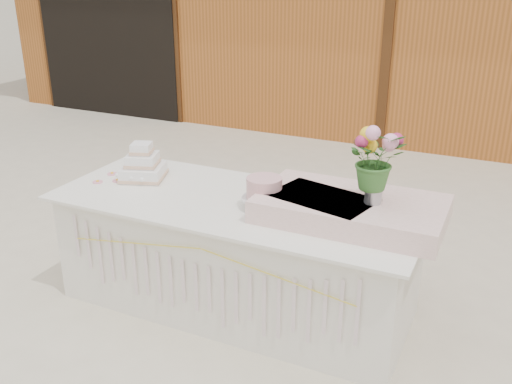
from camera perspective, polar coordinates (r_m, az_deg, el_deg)
ground at (r=4.02m, az=-1.86°, el=-11.04°), size 80.00×80.00×0.00m
barn at (r=9.14m, az=16.13°, el=17.87°), size 12.60×4.60×3.30m
cake_table at (r=3.82m, az=-1.96°, el=-6.19°), size 2.40×1.00×0.77m
wedding_cake at (r=4.08m, az=-11.23°, el=2.50°), size 0.37×0.37×0.26m
pink_cake_stand at (r=3.50m, az=0.82°, el=0.06°), size 0.28×0.28×0.20m
satin_runner at (r=3.41m, az=9.46°, el=-1.67°), size 1.08×0.63×0.14m
flower_vase at (r=3.31m, az=11.66°, el=0.03°), size 0.10×0.10×0.14m
bouquet at (r=3.23m, az=11.99°, el=4.00°), size 0.40×0.38×0.35m
loose_flowers at (r=4.17m, az=-13.83°, el=1.52°), size 0.25×0.36×0.02m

